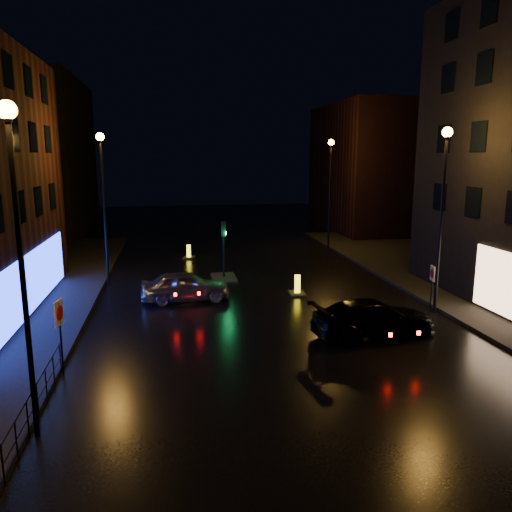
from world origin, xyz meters
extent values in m
plane|color=black|center=(0.00, 0.00, 0.00)|extent=(120.00, 120.00, 0.00)
cube|color=black|center=(-16.00, 35.00, 7.00)|extent=(8.00, 16.00, 14.00)
cube|color=black|center=(15.00, 32.00, 6.00)|extent=(8.00, 14.00, 12.00)
cylinder|color=black|center=(-7.80, -2.00, 4.00)|extent=(0.14, 0.14, 8.00)
cylinder|color=black|center=(-7.80, -2.00, 8.00)|extent=(0.20, 0.20, 0.25)
sphere|color=orange|center=(-7.80, -2.00, 8.15)|extent=(0.44, 0.44, 0.44)
cylinder|color=black|center=(-7.80, 14.00, 4.00)|extent=(0.14, 0.14, 8.00)
cylinder|color=black|center=(-7.80, 14.00, 8.00)|extent=(0.20, 0.20, 0.25)
sphere|color=orange|center=(-7.80, 14.00, 8.15)|extent=(0.44, 0.44, 0.44)
cylinder|color=black|center=(7.80, 6.00, 4.00)|extent=(0.14, 0.14, 8.00)
cylinder|color=black|center=(7.80, 6.00, 8.00)|extent=(0.20, 0.20, 0.25)
sphere|color=orange|center=(7.80, 6.00, 8.15)|extent=(0.44, 0.44, 0.44)
cylinder|color=black|center=(7.80, 22.00, 4.00)|extent=(0.14, 0.14, 8.00)
cylinder|color=black|center=(7.80, 22.00, 8.00)|extent=(0.20, 0.20, 0.25)
sphere|color=orange|center=(7.80, 22.00, 8.15)|extent=(0.44, 0.44, 0.44)
cube|color=black|center=(-1.20, 14.00, 0.06)|extent=(1.40, 2.40, 0.12)
cylinder|color=black|center=(-1.20, 14.00, 1.40)|extent=(0.12, 0.12, 2.80)
cube|color=black|center=(-1.20, 14.00, 3.00)|extent=(0.28, 0.22, 0.90)
cylinder|color=#0CFF59|center=(-1.06, 14.00, 2.72)|extent=(0.05, 0.18, 0.18)
cylinder|color=black|center=(-8.00, -1.00, 0.97)|extent=(0.05, 6.00, 0.05)
cylinder|color=black|center=(-8.00, -1.00, 0.50)|extent=(0.04, 6.00, 0.04)
cylinder|color=black|center=(-8.00, -4.00, 0.50)|extent=(0.04, 0.04, 1.00)
cylinder|color=black|center=(-8.00, -1.00, 0.50)|extent=(0.04, 0.04, 1.00)
cylinder|color=black|center=(-8.00, 2.00, 0.50)|extent=(0.04, 0.04, 1.00)
imported|color=#A7A9AF|center=(-3.58, 9.84, 0.75)|extent=(4.47, 2.01, 1.49)
imported|color=black|center=(3.70, 3.48, 0.74)|extent=(5.28, 2.65, 1.47)
cube|color=black|center=(2.23, 9.98, 0.05)|extent=(0.88, 1.25, 0.10)
cube|color=yellow|center=(2.23, 9.98, 0.55)|extent=(0.29, 0.20, 0.99)
cube|color=black|center=(2.23, 9.98, 0.55)|extent=(0.30, 0.04, 0.60)
cube|color=black|center=(-3.00, 20.51, 0.05)|extent=(1.01, 1.27, 0.09)
cube|color=yellow|center=(-3.00, 20.51, 0.51)|extent=(0.29, 0.23, 0.92)
cube|color=black|center=(-3.00, 20.51, 0.51)|extent=(0.27, 0.09, 0.55)
cylinder|color=black|center=(-7.90, 1.85, 1.22)|extent=(0.07, 0.07, 2.44)
cube|color=white|center=(-7.90, 1.85, 2.11)|extent=(0.16, 0.61, 0.83)
cylinder|color=#B20C0C|center=(-7.87, 1.84, 2.11)|extent=(0.11, 0.48, 0.49)
cylinder|color=black|center=(7.70, 6.21, 1.04)|extent=(0.06, 0.06, 2.07)
cube|color=silver|center=(7.70, 6.21, 1.79)|extent=(0.13, 0.52, 0.71)
cylinder|color=#B20C0C|center=(7.67, 6.21, 1.79)|extent=(0.08, 0.41, 0.41)
camera|label=1|loc=(-4.21, -14.57, 7.10)|focal=35.00mm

